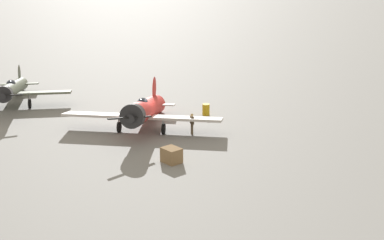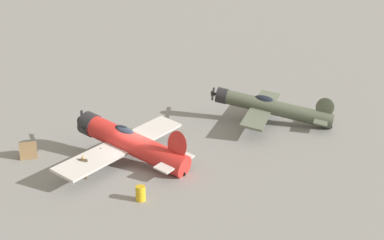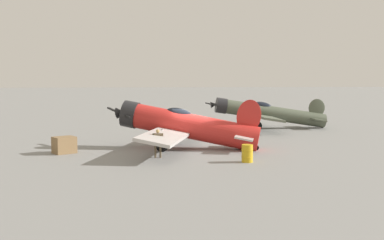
{
  "view_description": "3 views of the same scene",
  "coord_description": "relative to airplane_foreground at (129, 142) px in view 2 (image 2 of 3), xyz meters",
  "views": [
    {
      "loc": [
        43.85,
        -3.49,
        14.3
      ],
      "look_at": [
        2.31,
        3.25,
        1.1
      ],
      "focal_mm": 55.94,
      "sensor_mm": 36.0,
      "label": 1
    },
    {
      "loc": [
        -12.87,
        32.51,
        15.39
      ],
      "look_at": [
        -2.69,
        -5.37,
        1.6
      ],
      "focal_mm": 50.61,
      "sensor_mm": 36.0,
      "label": 2
    },
    {
      "loc": [
        3.46,
        28.79,
        4.41
      ],
      "look_at": [
        0.0,
        -0.0,
        1.8
      ],
      "focal_mm": 43.28,
      "sensor_mm": 36.0,
      "label": 3
    }
  ],
  "objects": [
    {
      "name": "ground_plane",
      "position": [
        -0.48,
        0.15,
        -1.43
      ],
      "size": [
        400.0,
        400.0,
        0.0
      ],
      "primitive_type": "plane",
      "color": "gray"
    },
    {
      "name": "airplane_foreground",
      "position": [
        0.0,
        0.0,
        0.0
      ],
      "size": [
        9.8,
        12.09,
        3.38
      ],
      "rotation": [
        0.0,
        0.0,
        5.98
      ],
      "color": "red",
      "rests_on": "ground_plane"
    },
    {
      "name": "airplane_mid_apron",
      "position": [
        -8.43,
        -10.64,
        -0.04
      ],
      "size": [
        10.65,
        10.07,
        2.77
      ],
      "rotation": [
        0.0,
        0.0,
        6.26
      ],
      "color": "#4C5442",
      "rests_on": "ground_plane"
    },
    {
      "name": "ground_crew_mechanic",
      "position": [
        1.83,
        3.4,
        -0.47
      ],
      "size": [
        0.62,
        0.26,
        1.6
      ],
      "rotation": [
        0.0,
        0.0,
        1.68
      ],
      "color": "brown",
      "rests_on": "ground_plane"
    },
    {
      "name": "equipment_crate",
      "position": [
        7.25,
        1.17,
        -0.94
      ],
      "size": [
        1.54,
        1.47,
        0.99
      ],
      "rotation": [
        0.0,
        0.0,
        2.13
      ],
      "color": "olive",
      "rests_on": "ground_plane"
    },
    {
      "name": "fuel_drum",
      "position": [
        -2.8,
        5.31,
        -0.97
      ],
      "size": [
        0.63,
        0.63,
        0.93
      ],
      "color": "gold",
      "rests_on": "ground_plane"
    }
  ]
}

